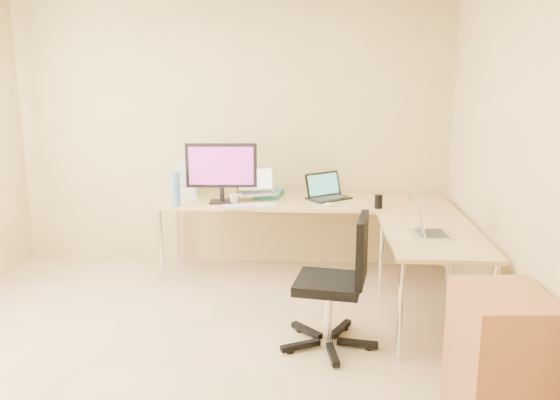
# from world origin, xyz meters

# --- Properties ---
(floor) EXTENTS (4.50, 4.50, 0.00)m
(floor) POSITION_xyz_m (0.00, 0.00, 0.00)
(floor) COLOR tan
(floor) RESTS_ON ground
(wall_back) EXTENTS (4.50, 0.00, 4.50)m
(wall_back) POSITION_xyz_m (0.00, 2.25, 1.30)
(wall_back) COLOR #CFB872
(wall_back) RESTS_ON ground
(wall_right) EXTENTS (0.00, 4.50, 4.50)m
(wall_right) POSITION_xyz_m (2.10, 0.00, 1.30)
(wall_right) COLOR #CFB872
(wall_right) RESTS_ON ground
(desk_main) EXTENTS (2.65, 0.70, 0.73)m
(desk_main) POSITION_xyz_m (0.72, 1.85, 0.36)
(desk_main) COLOR tan
(desk_main) RESTS_ON ground
(desk_return) EXTENTS (0.70, 1.30, 0.73)m
(desk_return) POSITION_xyz_m (1.70, 0.85, 0.36)
(desk_return) COLOR tan
(desk_return) RESTS_ON ground
(monitor) EXTENTS (0.65, 0.25, 0.54)m
(monitor) POSITION_xyz_m (-0.01, 1.70, 1.00)
(monitor) COLOR black
(monitor) RESTS_ON desk_main
(book_stack) EXTENTS (0.27, 0.35, 0.05)m
(book_stack) POSITION_xyz_m (0.39, 1.99, 0.76)
(book_stack) COLOR teal
(book_stack) RESTS_ON desk_main
(laptop_center) EXTENTS (0.43, 0.37, 0.23)m
(laptop_center) POSITION_xyz_m (0.29, 1.86, 0.90)
(laptop_center) COLOR silver
(laptop_center) RESTS_ON desk_main
(laptop_black) EXTENTS (0.48, 0.46, 0.24)m
(laptop_black) POSITION_xyz_m (0.95, 1.92, 0.85)
(laptop_black) COLOR black
(laptop_black) RESTS_ON desk_main
(keyboard) EXTENTS (0.47, 0.25, 0.02)m
(keyboard) POSITION_xyz_m (0.25, 1.55, 0.74)
(keyboard) COLOR silver
(keyboard) RESTS_ON desk_main
(mouse) EXTENTS (0.10, 0.08, 0.03)m
(mouse) POSITION_xyz_m (0.95, 1.63, 0.75)
(mouse) COLOR silver
(mouse) RESTS_ON desk_main
(mug) EXTENTS (0.10, 0.10, 0.09)m
(mug) POSITION_xyz_m (0.10, 1.68, 0.77)
(mug) COLOR silver
(mug) RESTS_ON desk_main
(cd_stack) EXTENTS (0.12, 0.12, 0.03)m
(cd_stack) POSITION_xyz_m (0.06, 1.87, 0.74)
(cd_stack) COLOR #A9ABCD
(cd_stack) RESTS_ON desk_main
(water_bottle) EXTENTS (0.09, 0.09, 0.30)m
(water_bottle) POSITION_xyz_m (-0.40, 1.55, 0.88)
(water_bottle) COLOR teal
(water_bottle) RESTS_ON desk_main
(papers) EXTENTS (0.30, 0.38, 0.01)m
(papers) POSITION_xyz_m (-0.40, 1.91, 0.73)
(papers) COLOR silver
(papers) RESTS_ON desk_main
(white_box) EXTENTS (0.21, 0.16, 0.07)m
(white_box) POSITION_xyz_m (-0.40, 2.05, 0.77)
(white_box) COLOR silver
(white_box) RESTS_ON desk_main
(desk_fan) EXTENTS (0.29, 0.29, 0.31)m
(desk_fan) POSITION_xyz_m (-0.40, 2.05, 0.89)
(desk_fan) COLOR silver
(desk_fan) RESTS_ON desk_main
(black_cup) EXTENTS (0.09, 0.09, 0.12)m
(black_cup) POSITION_xyz_m (1.37, 1.58, 0.79)
(black_cup) COLOR black
(black_cup) RESTS_ON desk_main
(laptop_return) EXTENTS (0.36, 0.30, 0.23)m
(laptop_return) POSITION_xyz_m (1.67, 0.76, 0.85)
(laptop_return) COLOR silver
(laptop_return) RESTS_ON desk_return
(office_chair) EXTENTS (0.66, 0.66, 0.96)m
(office_chair) POSITION_xyz_m (0.93, 0.44, 0.50)
(office_chair) COLOR black
(office_chair) RESTS_ON ground
(cabinet) EXTENTS (0.50, 0.60, 0.78)m
(cabinet) POSITION_xyz_m (1.85, -0.39, 0.36)
(cabinet) COLOR brown
(cabinet) RESTS_ON ground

